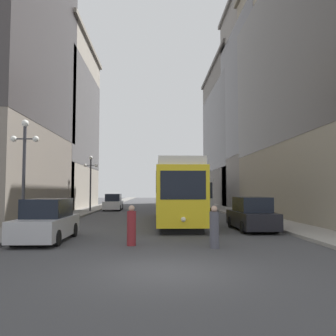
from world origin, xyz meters
name	(u,v)px	position (x,y,z in m)	size (l,w,h in m)	color
ground_plane	(166,271)	(0.00, 0.00, 0.00)	(200.00, 200.00, 0.00)	#424244
sidewalk_left	(104,206)	(-7.55, 40.00, 0.07)	(2.52, 120.00, 0.15)	gray
sidewalk_right	(211,206)	(7.55, 40.00, 0.07)	(2.52, 120.00, 0.15)	gray
streetcar	(175,192)	(1.04, 14.62, 2.10)	(2.63, 14.76, 3.89)	black
transit_bus	(197,193)	(4.87, 34.06, 1.95)	(3.02, 12.35, 3.45)	black
parked_car_left_near	(113,203)	(-4.99, 29.88, 0.84)	(1.94, 4.93, 1.82)	black
parked_car_left_mid	(47,221)	(-4.99, 5.88, 0.84)	(1.89, 4.68, 1.82)	black
parked_car_right_far	(251,215)	(4.99, 9.67, 0.84)	(1.91, 4.80, 1.82)	black
pedestrian_crossing_near	(131,227)	(-1.25, 4.48, 0.74)	(0.36, 0.36, 1.59)	maroon
pedestrian_crossing_far	(214,228)	(1.94, 3.74, 0.75)	(0.36, 0.36, 1.60)	#4C4C56
lamp_post_left_near	(24,158)	(-6.89, 8.18, 3.82)	(1.41, 0.36, 5.60)	#333338
lamp_post_left_far	(91,175)	(-6.89, 26.25, 3.80)	(1.41, 0.36, 5.57)	#333338
building_left_midblock	(43,122)	(-14.44, 34.62, 10.87)	(11.86, 17.46, 21.13)	#A89E8E
building_right_midblock	(252,133)	(15.27, 46.07, 11.42)	(13.51, 22.01, 22.20)	slate
building_right_far	(292,97)	(15.57, 30.18, 13.14)	(14.11, 17.00, 25.50)	gray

